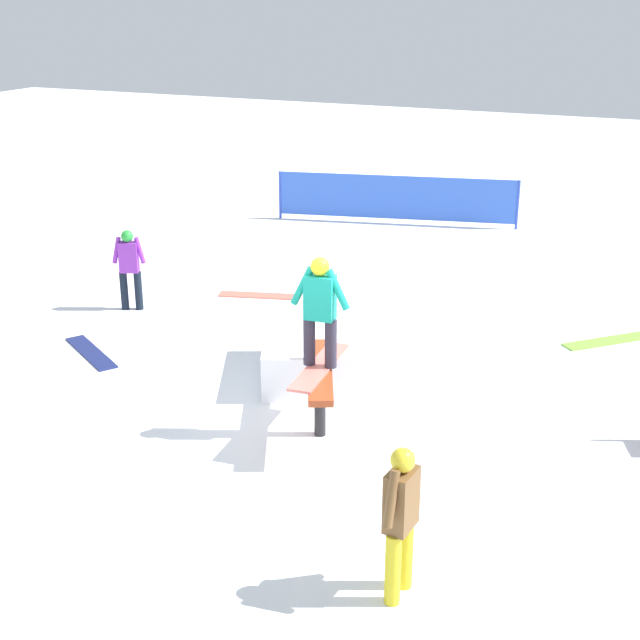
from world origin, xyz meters
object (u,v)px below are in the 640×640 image
at_px(loose_snowboard_coral, 260,295).
at_px(loose_snowboard_navy, 91,353).
at_px(main_rider_on_rail, 320,315).
at_px(rail_feature, 320,380).
at_px(bystander_purple, 129,265).
at_px(bystander_brown, 401,515).
at_px(loose_snowboard_lime, 608,341).

distance_m(loose_snowboard_coral, loose_snowboard_navy, 3.50).
distance_m(main_rider_on_rail, loose_snowboard_navy, 4.52).
distance_m(rail_feature, loose_snowboard_navy, 4.30).
bearing_deg(loose_snowboard_navy, bystander_purple, -40.51).
bearing_deg(bystander_brown, rail_feature, -137.91).
bearing_deg(bystander_brown, loose_snowboard_coral, -138.83).
relative_size(bystander_brown, loose_snowboard_navy, 1.00).
bearing_deg(main_rider_on_rail, loose_snowboard_lime, 143.30).
bearing_deg(bystander_purple, bystander_brown, -62.06).
xyz_separation_m(loose_snowboard_coral, loose_snowboard_lime, (-0.24, 5.85, 0.00)).
bearing_deg(bystander_purple, main_rider_on_rail, -54.07).
distance_m(rail_feature, loose_snowboard_coral, 5.29).
distance_m(loose_snowboard_coral, loose_snowboard_lime, 5.86).
bearing_deg(rail_feature, bystander_brown, 12.34).
height_order(main_rider_on_rail, loose_snowboard_coral, main_rider_on_rail).
height_order(main_rider_on_rail, bystander_purple, main_rider_on_rail).
relative_size(main_rider_on_rail, loose_snowboard_lime, 1.00).
height_order(rail_feature, loose_snowboard_navy, rail_feature).
distance_m(bystander_brown, loose_snowboard_navy, 6.96).
xyz_separation_m(bystander_brown, loose_snowboard_coral, (-6.78, -4.88, -0.81)).
relative_size(loose_snowboard_lime, loose_snowboard_navy, 1.02).
xyz_separation_m(rail_feature, loose_snowboard_navy, (-0.97, -4.13, -0.71)).
distance_m(bystander_brown, loose_snowboard_coral, 8.39).
height_order(rail_feature, bystander_brown, bystander_brown).
distance_m(main_rider_on_rail, loose_snowboard_lime, 5.55).
bearing_deg(loose_snowboard_coral, loose_snowboard_navy, -124.20).
relative_size(bystander_brown, loose_snowboard_coral, 1.01).
distance_m(bystander_purple, loose_snowboard_coral, 2.34).
bearing_deg(bystander_purple, loose_snowboard_lime, -10.24).
distance_m(bystander_purple, loose_snowboard_lime, 7.74).
bearing_deg(main_rider_on_rail, loose_snowboard_coral, -149.49).
xyz_separation_m(rail_feature, bystander_purple, (-2.83, -4.69, 0.05)).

